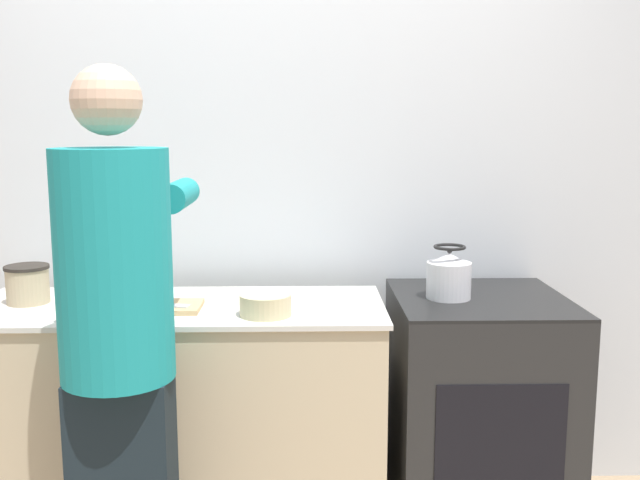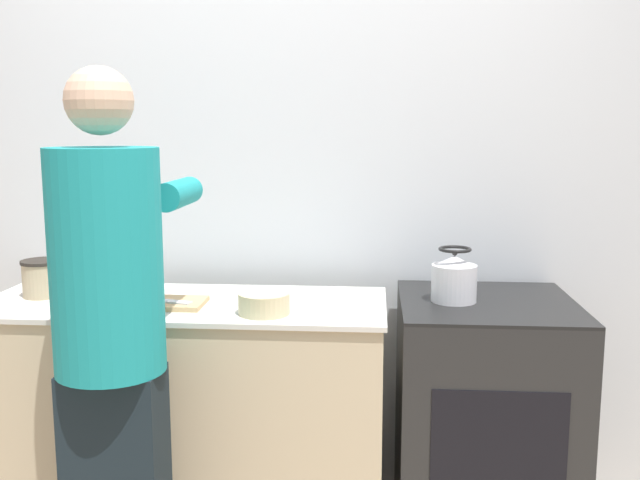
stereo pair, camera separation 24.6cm
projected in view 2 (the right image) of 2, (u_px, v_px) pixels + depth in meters
The scene contains 9 objects.
wall_back at pixel (290, 186), 2.99m from camera, with size 8.00×0.05×2.60m.
counter at pixel (187, 417), 2.71m from camera, with size 1.50×0.59×0.90m.
oven at pixel (483, 419), 2.67m from camera, with size 0.64×0.66×0.92m.
person at pixel (111, 330), 2.16m from camera, with size 0.38×0.61×1.72m.
cutting_board at pixel (160, 303), 2.58m from camera, with size 0.32×0.19×0.02m.
knife at pixel (164, 301), 2.56m from camera, with size 0.21×0.09×0.01m.
kettle at pixel (454, 279), 2.58m from camera, with size 0.16×0.16×0.20m.
bowl_prep at pixel (264, 303), 2.46m from camera, with size 0.18×0.18×0.07m.
canister_jar at pixel (43, 278), 2.71m from camera, with size 0.16×0.16×0.14m.
Camera 2 is at (0.36, -2.24, 1.54)m, focal length 40.00 mm.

